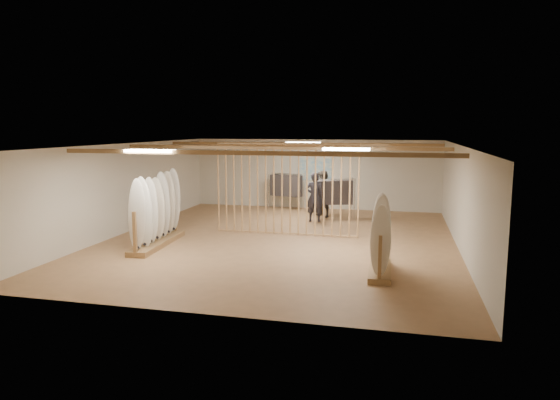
% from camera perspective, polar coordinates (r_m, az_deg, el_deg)
% --- Properties ---
extents(floor, '(12.00, 12.00, 0.00)m').
position_cam_1_polar(floor, '(14.74, 0.00, -4.62)').
color(floor, '#AA7C52').
rests_on(floor, ground).
extents(ceiling, '(12.00, 12.00, 0.00)m').
position_cam_1_polar(ceiling, '(14.37, 0.00, 6.32)').
color(ceiling, gray).
rests_on(ceiling, ground).
extents(wall_back, '(12.00, 0.00, 12.00)m').
position_cam_1_polar(wall_back, '(20.33, 3.96, 2.96)').
color(wall_back, beige).
rests_on(wall_back, ground).
extents(wall_front, '(12.00, 0.00, 12.00)m').
position_cam_1_polar(wall_front, '(8.85, -9.14, -4.24)').
color(wall_front, beige).
rests_on(wall_front, ground).
extents(wall_left, '(0.00, 12.00, 12.00)m').
position_cam_1_polar(wall_left, '(16.39, -17.26, 1.29)').
color(wall_left, beige).
rests_on(wall_left, ground).
extents(wall_right, '(0.00, 12.00, 12.00)m').
position_cam_1_polar(wall_right, '(14.19, 20.03, 0.11)').
color(wall_right, beige).
rests_on(wall_right, ground).
extents(ceiling_slats, '(9.50, 6.12, 0.10)m').
position_cam_1_polar(ceiling_slats, '(14.37, 0.00, 6.00)').
color(ceiling_slats, '#9B7446').
rests_on(ceiling_slats, ground).
extents(light_panels, '(1.20, 0.35, 0.06)m').
position_cam_1_polar(light_panels, '(14.37, 0.00, 6.08)').
color(light_panels, white).
rests_on(light_panels, ground).
extents(bamboo_partition, '(4.45, 0.05, 2.78)m').
position_cam_1_polar(bamboo_partition, '(15.26, 0.70, 1.17)').
color(bamboo_partition, tan).
rests_on(bamboo_partition, ground).
extents(poster, '(1.40, 0.03, 0.90)m').
position_cam_1_polar(poster, '(20.30, 3.96, 3.52)').
color(poster, '#388AC7').
rests_on(poster, ground).
extents(rack_left, '(0.74, 2.88, 1.99)m').
position_cam_1_polar(rack_left, '(14.40, -13.90, -2.40)').
color(rack_left, '#9B7446').
rests_on(rack_left, floor).
extents(rack_right, '(0.52, 1.87, 1.77)m').
position_cam_1_polar(rack_right, '(11.59, 11.44, -5.33)').
color(rack_right, '#9B7446').
rests_on(rack_right, floor).
extents(clothing_rack_a, '(1.36, 0.67, 1.50)m').
position_cam_1_polar(clothing_rack_a, '(20.00, 0.71, 1.66)').
color(clothing_rack_a, silver).
rests_on(clothing_rack_a, floor).
extents(clothing_rack_b, '(1.35, 0.74, 1.50)m').
position_cam_1_polar(clothing_rack_b, '(17.99, 6.21, 0.87)').
color(clothing_rack_b, silver).
rests_on(clothing_rack_b, floor).
extents(shopper_a, '(0.74, 0.51, 1.98)m').
position_cam_1_polar(shopper_a, '(17.48, 3.97, 0.73)').
color(shopper_a, '#27262E').
rests_on(shopper_a, floor).
extents(shopper_b, '(1.19, 1.17, 1.95)m').
position_cam_1_polar(shopper_b, '(18.37, 4.95, 1.03)').
color(shopper_b, '#37312A').
rests_on(shopper_b, floor).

